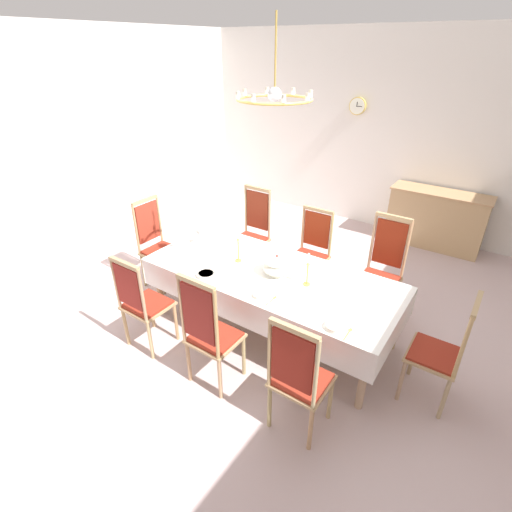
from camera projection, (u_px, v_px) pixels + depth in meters
name	position (u px, v px, depth m)	size (l,w,h in m)	color
ground	(279.00, 321.00, 4.60)	(6.84, 6.65, 0.04)	#C0A9A8
back_wall	(390.00, 135.00, 6.27)	(6.84, 0.08, 3.14)	silver
left_wall	(76.00, 147.00, 5.56)	(0.08, 6.65, 3.14)	silver
dining_table	(271.00, 278.00, 4.13)	(2.70, 1.14, 0.74)	tan
tablecloth	(271.00, 278.00, 4.13)	(2.72, 1.16, 0.32)	white
chair_south_a	(142.00, 302.00, 3.93)	(0.44, 0.42, 1.09)	tan
chair_north_a	(252.00, 231.00, 5.33)	(0.44, 0.42, 1.20)	tan
chair_south_b	(209.00, 332.00, 3.46)	(0.44, 0.42, 1.21)	tan
chair_north_b	(311.00, 251.00, 4.89)	(0.44, 0.42, 1.10)	tan
chair_south_c	(299.00, 376.00, 3.02)	(0.44, 0.42, 1.15)	tan
chair_north_c	(382.00, 268.00, 4.43)	(0.44, 0.42, 1.23)	tan
chair_head_west	(157.00, 243.00, 5.04)	(0.42, 0.44, 1.17)	tan
chair_head_east	(444.00, 350.00, 3.30)	(0.42, 0.44, 1.12)	tan
soup_tureen	(277.00, 265.00, 4.00)	(0.29, 0.29, 0.23)	white
candlestick_west	(238.00, 249.00, 4.23)	(0.07, 0.07, 0.38)	gold
candlestick_east	(308.00, 273.00, 3.81)	(0.07, 0.07, 0.36)	gold
bowl_near_left	(336.00, 326.00, 3.27)	(0.17, 0.17, 0.04)	white
bowl_near_right	(262.00, 295.00, 3.70)	(0.17, 0.17, 0.03)	white
bowl_far_left	(206.00, 274.00, 4.02)	(0.20, 0.20, 0.04)	white
spoon_primary	(349.00, 331.00, 3.24)	(0.03, 0.18, 0.01)	gold
spoon_secondary	(274.00, 298.00, 3.66)	(0.03, 0.18, 0.01)	gold
sideboard	(436.00, 219.00, 6.08)	(1.44, 0.48, 0.90)	tan
mounted_clock	(358.00, 106.00, 6.31)	(0.28, 0.06, 0.28)	#D1B251
chandelier	(275.00, 98.00, 3.27)	(0.66, 0.66, 0.66)	gold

